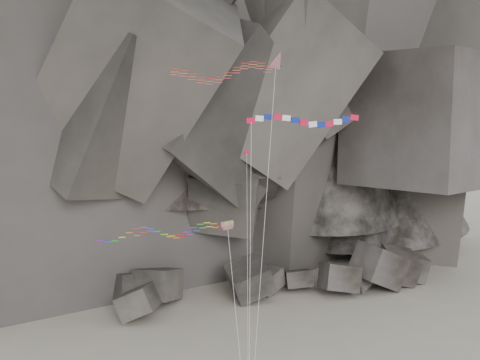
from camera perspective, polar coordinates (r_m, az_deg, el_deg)
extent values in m
cube|color=#47423F|center=(99.12, 5.57, -9.63)|extent=(5.13, 5.50, 3.83)
cube|color=#47423F|center=(106.57, 15.96, -8.23)|extent=(5.71, 5.01, 5.42)
cube|color=#47423F|center=(100.72, 12.98, -8.66)|extent=(9.77, 7.77, 8.05)
cube|color=#47423F|center=(97.98, 2.10, -9.69)|extent=(7.52, 7.75, 4.17)
cube|color=#47423F|center=(99.60, 10.90, -9.66)|extent=(5.20, 5.10, 3.72)
cube|color=#47423F|center=(94.06, 0.89, -10.11)|extent=(6.92, 8.00, 6.78)
cube|color=#47423F|center=(104.49, 14.75, -8.47)|extent=(6.82, 7.51, 6.69)
cube|color=#47423F|center=(94.53, -10.45, -10.16)|extent=(7.21, 8.19, 5.29)
cube|color=#47423F|center=(93.13, -7.82, -10.16)|extent=(8.32, 8.87, 5.97)
cube|color=#47423F|center=(97.23, 9.38, -9.60)|extent=(6.19, 5.80, 5.74)
cube|color=#47423F|center=(86.59, -9.64, -11.97)|extent=(7.08, 6.88, 5.49)
cylinder|color=silver|center=(52.36, 2.17, -6.50)|extent=(4.47, 6.96, 32.08)
cube|color=red|center=(54.47, 1.03, 5.65)|extent=(0.85, 0.67, 0.50)
cube|color=white|center=(54.46, 1.86, 5.86)|extent=(0.88, 0.68, 0.55)
cube|color=navy|center=(54.43, 2.70, 6.00)|extent=(0.90, 0.68, 0.59)
cube|color=red|center=(54.38, 3.55, 6.01)|extent=(0.91, 0.68, 0.59)
cube|color=white|center=(54.35, 4.41, 5.88)|extent=(0.89, 0.68, 0.57)
cube|color=navy|center=(54.35, 5.25, 5.67)|extent=(0.86, 0.67, 0.51)
cube|color=red|center=(54.41, 6.08, 5.44)|extent=(0.87, 0.67, 0.54)
cube|color=white|center=(54.52, 6.89, 5.27)|extent=(0.90, 0.68, 0.58)
cube|color=navy|center=(54.68, 7.68, 5.21)|extent=(0.91, 0.68, 0.60)
cube|color=red|center=(54.87, 8.45, 5.29)|extent=(0.89, 0.68, 0.58)
cube|color=white|center=(55.08, 9.22, 5.47)|extent=(0.86, 0.67, 0.53)
cube|color=navy|center=(55.29, 9.98, 5.68)|extent=(0.87, 0.67, 0.53)
cube|color=red|center=(55.48, 10.76, 5.85)|extent=(0.90, 0.68, 0.58)
cylinder|color=silver|center=(52.79, 0.96, -9.27)|extent=(2.22, 7.07, 26.96)
cube|color=#F2FB0D|center=(56.66, -1.21, -4.22)|extent=(1.27, 0.55, 0.69)
cube|color=#0CB219|center=(56.56, -1.17, -4.52)|extent=(1.06, 0.41, 0.47)
cylinder|color=silver|center=(54.97, -0.26, -13.96)|extent=(0.38, 8.83, 17.21)
cube|color=red|center=(54.27, 0.65, 2.63)|extent=(0.50, 0.24, 0.33)
cube|color=navy|center=(54.23, 0.47, 2.63)|extent=(0.19, 0.12, 0.34)
cylinder|color=silver|center=(53.14, 0.73, -10.76)|extent=(1.76, 7.01, 24.11)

